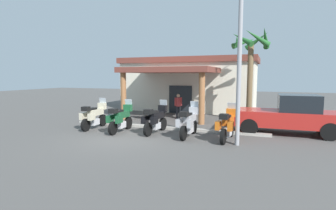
{
  "coord_description": "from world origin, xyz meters",
  "views": [
    {
      "loc": [
        6.05,
        -10.43,
        2.86
      ],
      "look_at": [
        0.91,
        3.49,
        1.2
      ],
      "focal_mm": 28.14,
      "sensor_mm": 36.0,
      "label": 1
    }
  ],
  "objects_px": {
    "palm_tree_near_portico": "(250,53)",
    "motorcycle_cream": "(94,116)",
    "motorcycle_orange": "(227,125)",
    "motorcycle_green": "(121,118)",
    "pickup_truck_red": "(289,115)",
    "motorcycle_silver": "(189,122)",
    "motorcycle_black": "(155,119)",
    "motel_building": "(190,83)",
    "roadside_sign": "(240,23)",
    "pedestrian": "(178,104)"
  },
  "relations": [
    {
      "from": "motorcycle_orange",
      "to": "roadside_sign",
      "type": "xyz_separation_m",
      "value": [
        0.49,
        -0.64,
        4.21
      ]
    },
    {
      "from": "motorcycle_green",
      "to": "motorcycle_orange",
      "type": "height_order",
      "value": "same"
    },
    {
      "from": "motorcycle_orange",
      "to": "motorcycle_black",
      "type": "bearing_deg",
      "value": 90.36
    },
    {
      "from": "motorcycle_cream",
      "to": "motorcycle_black",
      "type": "distance_m",
      "value": 3.56
    },
    {
      "from": "motel_building",
      "to": "palm_tree_near_portico",
      "type": "relative_size",
      "value": 1.94
    },
    {
      "from": "motel_building",
      "to": "motorcycle_green",
      "type": "height_order",
      "value": "motel_building"
    },
    {
      "from": "motorcycle_black",
      "to": "palm_tree_near_portico",
      "type": "bearing_deg",
      "value": -33.45
    },
    {
      "from": "motorcycle_silver",
      "to": "pickup_truck_red",
      "type": "xyz_separation_m",
      "value": [
        4.43,
        2.3,
        0.24
      ]
    },
    {
      "from": "pickup_truck_red",
      "to": "palm_tree_near_portico",
      "type": "height_order",
      "value": "palm_tree_near_portico"
    },
    {
      "from": "motorcycle_cream",
      "to": "roadside_sign",
      "type": "height_order",
      "value": "roadside_sign"
    },
    {
      "from": "motel_building",
      "to": "motorcycle_orange",
      "type": "xyz_separation_m",
      "value": [
        4.52,
        -10.05,
        -1.51
      ]
    },
    {
      "from": "palm_tree_near_portico",
      "to": "motorcycle_cream",
      "type": "bearing_deg",
      "value": -146.21
    },
    {
      "from": "motorcycle_orange",
      "to": "palm_tree_near_portico",
      "type": "height_order",
      "value": "palm_tree_near_portico"
    },
    {
      "from": "motel_building",
      "to": "pickup_truck_red",
      "type": "height_order",
      "value": "motel_building"
    },
    {
      "from": "motorcycle_black",
      "to": "motorcycle_silver",
      "type": "bearing_deg",
      "value": -91.19
    },
    {
      "from": "motorcycle_green",
      "to": "motorcycle_silver",
      "type": "xyz_separation_m",
      "value": [
        3.56,
        0.13,
        0.0
      ]
    },
    {
      "from": "pedestrian",
      "to": "motorcycle_cream",
      "type": "bearing_deg",
      "value": 106.58
    },
    {
      "from": "pedestrian",
      "to": "roadside_sign",
      "type": "bearing_deg",
      "value": 177.34
    },
    {
      "from": "pedestrian",
      "to": "palm_tree_near_portico",
      "type": "relative_size",
      "value": 0.29
    },
    {
      "from": "motel_building",
      "to": "roadside_sign",
      "type": "distance_m",
      "value": 12.11
    },
    {
      "from": "motorcycle_cream",
      "to": "motorcycle_orange",
      "type": "relative_size",
      "value": 1.0
    },
    {
      "from": "motorcycle_silver",
      "to": "motorcycle_orange",
      "type": "distance_m",
      "value": 1.78
    },
    {
      "from": "motorcycle_black",
      "to": "palm_tree_near_portico",
      "type": "relative_size",
      "value": 0.39
    },
    {
      "from": "motorcycle_orange",
      "to": "roadside_sign",
      "type": "relative_size",
      "value": 0.3
    },
    {
      "from": "motel_building",
      "to": "pickup_truck_red",
      "type": "xyz_separation_m",
      "value": [
        7.17,
        -7.69,
        -1.27
      ]
    },
    {
      "from": "motorcycle_green",
      "to": "palm_tree_near_portico",
      "type": "distance_m",
      "value": 8.73
    },
    {
      "from": "motorcycle_cream",
      "to": "roadside_sign",
      "type": "xyz_separation_m",
      "value": [
        7.6,
        -0.81,
        4.21
      ]
    },
    {
      "from": "motorcycle_black",
      "to": "motorcycle_orange",
      "type": "relative_size",
      "value": 1.0
    },
    {
      "from": "motel_building",
      "to": "palm_tree_near_portico",
      "type": "xyz_separation_m",
      "value": [
        5.09,
        -4.74,
        2.01
      ]
    },
    {
      "from": "motorcycle_orange",
      "to": "pickup_truck_red",
      "type": "distance_m",
      "value": 3.56
    },
    {
      "from": "motorcycle_silver",
      "to": "pedestrian",
      "type": "distance_m",
      "value": 5.46
    },
    {
      "from": "motel_building",
      "to": "motorcycle_green",
      "type": "xyz_separation_m",
      "value": [
        -0.81,
        -10.12,
        -1.51
      ]
    },
    {
      "from": "motorcycle_silver",
      "to": "pedestrian",
      "type": "bearing_deg",
      "value": 25.72
    },
    {
      "from": "motorcycle_orange",
      "to": "palm_tree_near_portico",
      "type": "relative_size",
      "value": 0.39
    },
    {
      "from": "motorcycle_silver",
      "to": "roadside_sign",
      "type": "xyz_separation_m",
      "value": [
        2.27,
        -0.7,
        4.21
      ]
    },
    {
      "from": "motorcycle_green",
      "to": "motorcycle_silver",
      "type": "distance_m",
      "value": 3.56
    },
    {
      "from": "pickup_truck_red",
      "to": "motorcycle_green",
      "type": "bearing_deg",
      "value": -164.05
    },
    {
      "from": "motorcycle_black",
      "to": "motorcycle_orange",
      "type": "xyz_separation_m",
      "value": [
        3.56,
        -0.28,
        0.0
      ]
    },
    {
      "from": "motorcycle_black",
      "to": "pedestrian",
      "type": "relative_size",
      "value": 1.35
    },
    {
      "from": "motorcycle_green",
      "to": "pickup_truck_red",
      "type": "distance_m",
      "value": 8.35
    },
    {
      "from": "palm_tree_near_portico",
      "to": "motorcycle_silver",
      "type": "bearing_deg",
      "value": -114.04
    },
    {
      "from": "pickup_truck_red",
      "to": "motorcycle_black",
      "type": "bearing_deg",
      "value": -162.43
    },
    {
      "from": "palm_tree_near_portico",
      "to": "pickup_truck_red",
      "type": "bearing_deg",
      "value": -54.77
    },
    {
      "from": "motorcycle_silver",
      "to": "motel_building",
      "type": "bearing_deg",
      "value": 17.83
    },
    {
      "from": "pickup_truck_red",
      "to": "pedestrian",
      "type": "bearing_deg",
      "value": 156.63
    },
    {
      "from": "motorcycle_green",
      "to": "roadside_sign",
      "type": "bearing_deg",
      "value": -96.06
    },
    {
      "from": "motorcycle_cream",
      "to": "roadside_sign",
      "type": "relative_size",
      "value": 0.3
    },
    {
      "from": "motorcycle_black",
      "to": "motorcycle_orange",
      "type": "distance_m",
      "value": 3.57
    },
    {
      "from": "roadside_sign",
      "to": "pickup_truck_red",
      "type": "bearing_deg",
      "value": 54.22
    },
    {
      "from": "pedestrian",
      "to": "palm_tree_near_portico",
      "type": "distance_m",
      "value": 5.57
    }
  ]
}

